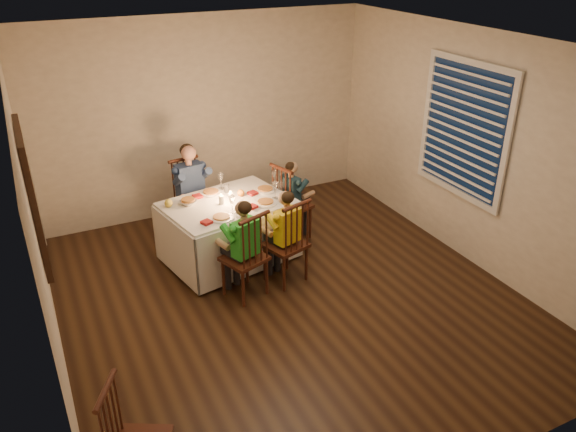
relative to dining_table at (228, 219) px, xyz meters
name	(u,v)px	position (x,y,z in m)	size (l,w,h in m)	color
ground	(289,297)	(0.27, -1.03, -0.52)	(5.00, 5.00, 0.00)	black
wall_left	(36,234)	(-1.98, -1.03, 0.78)	(0.02, 5.00, 2.60)	beige
wall_right	(470,149)	(2.52, -1.03, 0.78)	(0.02, 5.00, 2.60)	beige
wall_back	(205,117)	(0.27, 1.47, 0.78)	(4.50, 0.02, 2.60)	beige
ceiling	(289,44)	(0.27, -1.03, 2.08)	(5.00, 5.00, 0.00)	white
dining_table	(228,219)	(0.00, 0.00, 0.00)	(1.57, 1.26, 0.70)	white
chair_adult	(195,234)	(-0.19, 0.74, -0.52)	(0.41, 0.39, 1.00)	#35180E
chair_near_left	(246,294)	(-0.12, -0.77, -0.52)	(0.41, 0.39, 1.00)	#35180E
chair_near_right	(286,279)	(0.39, -0.71, -0.52)	(0.41, 0.39, 1.00)	#35180E
chair_end	(292,237)	(0.90, 0.15, -0.52)	(0.41, 0.39, 1.00)	#35180E
adult	(195,234)	(-0.19, 0.74, -0.52)	(0.43, 0.40, 1.21)	navy
child_green	(246,294)	(-0.12, -0.77, -0.52)	(0.37, 0.34, 1.10)	green
child_yellow	(286,279)	(0.39, -0.71, -0.52)	(0.36, 0.33, 1.08)	yellow
child_teal	(292,237)	(0.90, 0.15, -0.52)	(0.32, 0.30, 1.02)	#18303D
setting_adult	(211,193)	(-0.08, 0.31, 0.22)	(0.26, 0.26, 0.02)	white
setting_green	(221,218)	(-0.20, -0.36, 0.22)	(0.26, 0.26, 0.02)	white
setting_yellow	(266,203)	(0.38, -0.22, 0.22)	(0.26, 0.26, 0.02)	white
setting_teal	(265,190)	(0.52, 0.11, 0.22)	(0.26, 0.26, 0.02)	white
candle_left	(221,200)	(-0.07, -0.01, 0.26)	(0.06, 0.06, 0.10)	white
candle_right	(231,197)	(0.05, 0.01, 0.26)	(0.06, 0.06, 0.10)	white
squash	(169,203)	(-0.62, 0.18, 0.25)	(0.09, 0.09, 0.09)	yellow
orange_fruit	(241,193)	(0.20, 0.09, 0.25)	(0.08, 0.08, 0.08)	orange
serving_bowl	(188,202)	(-0.41, 0.15, 0.23)	(0.19, 0.19, 0.05)	white
wall_mirror	(33,196)	(-1.95, -0.73, 0.98)	(0.06, 0.95, 1.15)	black
window_blinds	(463,130)	(2.47, -0.93, 0.98)	(0.07, 1.34, 1.54)	black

